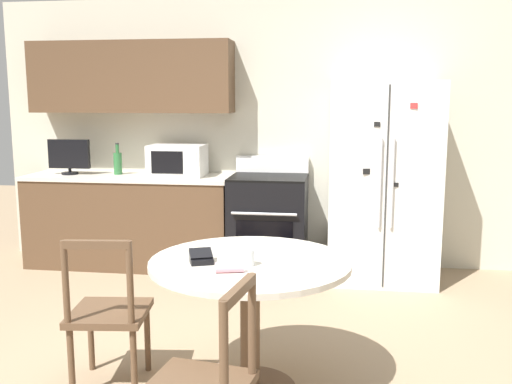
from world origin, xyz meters
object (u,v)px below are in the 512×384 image
object	(u,v)px
microwave	(178,160)
counter_bottle	(118,163)
refrigerator	(383,182)
dining_chair_left	(108,314)
oven_range	(269,223)
candle_glass	(247,259)
wallet	(201,258)
countertop_tv	(69,155)

from	to	relation	value
microwave	counter_bottle	xyz separation A→B (m)	(-0.61, 0.01, -0.03)
refrigerator	dining_chair_left	distance (m)	2.86
refrigerator	oven_range	xyz separation A→B (m)	(-1.04, 0.06, -0.42)
microwave	dining_chair_left	distance (m)	2.47
counter_bottle	candle_glass	xyz separation A→B (m)	(1.67, -2.45, -0.21)
microwave	candle_glass	xyz separation A→B (m)	(1.06, -2.43, -0.25)
microwave	wallet	world-z (taller)	microwave
microwave	candle_glass	distance (m)	2.67
candle_glass	dining_chair_left	bearing A→B (deg)	176.43
oven_range	counter_bottle	bearing A→B (deg)	177.61
counter_bottle	dining_chair_left	distance (m)	2.61
microwave	candle_glass	size ratio (longest dim) A/B	5.99
oven_range	dining_chair_left	world-z (taller)	oven_range
oven_range	counter_bottle	xyz separation A→B (m)	(-1.50, 0.06, 0.55)
dining_chair_left	oven_range	bearing A→B (deg)	68.24
countertop_tv	counter_bottle	xyz separation A→B (m)	(0.47, 0.06, -0.07)
refrigerator	counter_bottle	xyz separation A→B (m)	(-2.54, 0.12, 0.12)
dining_chair_left	countertop_tv	bearing A→B (deg)	113.19
countertop_tv	dining_chair_left	size ratio (longest dim) A/B	0.46
wallet	candle_glass	bearing A→B (deg)	-4.62
oven_range	candle_glass	size ratio (longest dim) A/B	12.42
refrigerator	dining_chair_left	size ratio (longest dim) A/B	1.98
countertop_tv	oven_range	bearing A→B (deg)	-0.07
counter_bottle	refrigerator	bearing A→B (deg)	-2.68
counter_bottle	dining_chair_left	bearing A→B (deg)	-70.13
refrigerator	microwave	world-z (taller)	refrigerator
oven_range	microwave	world-z (taller)	microwave
refrigerator	dining_chair_left	world-z (taller)	refrigerator
microwave	dining_chair_left	size ratio (longest dim) A/B	0.58
oven_range	counter_bottle	size ratio (longest dim) A/B	3.52
microwave	counter_bottle	world-z (taller)	counter_bottle
refrigerator	countertop_tv	size ratio (longest dim) A/B	4.32
countertop_tv	counter_bottle	bearing A→B (deg)	7.26
microwave	wallet	xyz separation A→B (m)	(0.81, -2.41, -0.26)
microwave	dining_chair_left	world-z (taller)	microwave
countertop_tv	candle_glass	distance (m)	3.22
microwave	counter_bottle	bearing A→B (deg)	178.84
dining_chair_left	candle_glass	distance (m)	0.89
counter_bottle	countertop_tv	bearing A→B (deg)	-172.74
refrigerator	candle_glass	xyz separation A→B (m)	(-0.87, -2.33, -0.09)
microwave	candle_glass	bearing A→B (deg)	-66.43
oven_range	countertop_tv	distance (m)	2.06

